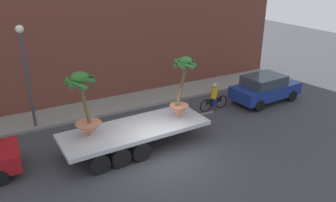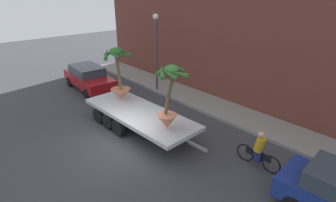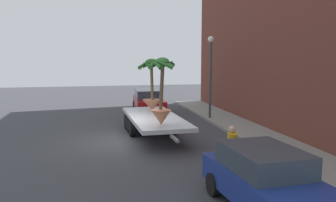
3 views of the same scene
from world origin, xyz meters
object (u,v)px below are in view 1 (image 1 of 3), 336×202
street_lamp (25,64)px  potted_palm_rear (181,92)px  flatbed_trailer (130,133)px  cyclist (214,98)px  parked_car (265,88)px  potted_palm_middle (85,109)px

street_lamp → potted_palm_rear: bearing=-35.4°
flatbed_trailer → cyclist: 5.90m
parked_car → street_lamp: bearing=167.3°
potted_palm_rear → potted_palm_middle: 4.20m
flatbed_trailer → potted_palm_middle: size_ratio=2.71×
street_lamp → flatbed_trailer: bearing=-50.9°
cyclist → potted_palm_middle: bearing=-168.5°
flatbed_trailer → potted_palm_rear: bearing=-1.7°
cyclist → parked_car: (3.25, -0.45, 0.16)m
potted_palm_rear → cyclist: 3.95m
potted_palm_rear → cyclist: potted_palm_rear is taller
flatbed_trailer → potted_palm_middle: bearing=172.3°
flatbed_trailer → street_lamp: (-3.25, 4.01, 2.46)m
flatbed_trailer → parked_car: size_ratio=1.75×
potted_palm_rear → cyclist: (3.17, 1.80, -1.53)m
potted_palm_rear → street_lamp: street_lamp is taller
flatbed_trailer → street_lamp: bearing=129.1°
flatbed_trailer → parked_car: 8.98m
potted_palm_rear → parked_car: (6.41, 1.35, -1.38)m
flatbed_trailer → potted_palm_middle: potted_palm_middle is taller
flatbed_trailer → potted_palm_rear: size_ratio=2.63×
flatbed_trailer → parked_car: parked_car is taller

